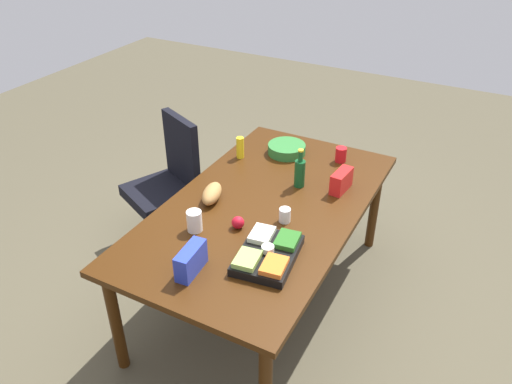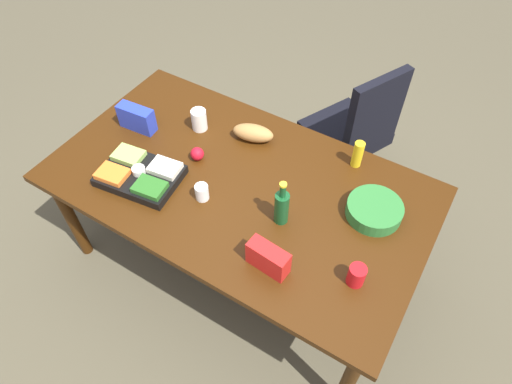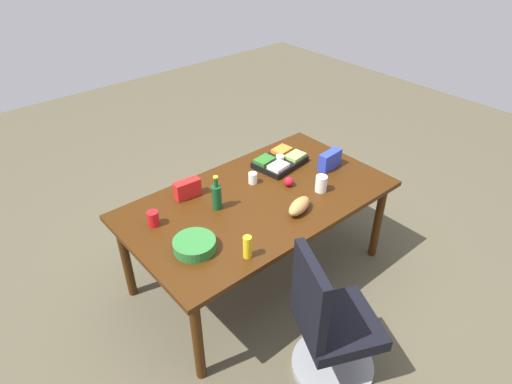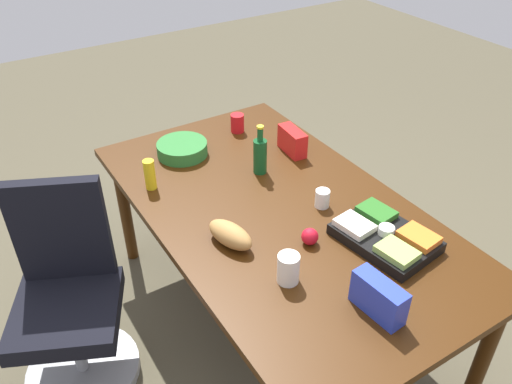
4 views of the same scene
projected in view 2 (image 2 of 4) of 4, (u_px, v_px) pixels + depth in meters
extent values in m
plane|color=brown|center=(242.00, 259.00, 3.02)|extent=(10.00, 10.00, 0.00)
cube|color=#391D07|center=(238.00, 184.00, 2.44)|extent=(2.05, 1.16, 0.04)
cylinder|color=#391D07|center=(71.00, 217.00, 2.78)|extent=(0.07, 0.07, 0.75)
cylinder|color=#391D07|center=(349.00, 380.00, 2.16)|extent=(0.07, 0.07, 0.75)
cylinder|color=#391D07|center=(170.00, 127.00, 3.32)|extent=(0.07, 0.07, 0.75)
cylinder|color=#391D07|center=(415.00, 236.00, 2.69)|extent=(0.07, 0.07, 0.75)
cylinder|color=gray|center=(336.00, 173.00, 3.49)|extent=(0.56, 0.56, 0.05)
cylinder|color=gray|center=(340.00, 152.00, 3.32)|extent=(0.06, 0.06, 0.40)
cube|color=black|center=(344.00, 132.00, 3.17)|extent=(0.64, 0.64, 0.09)
cube|color=black|center=(375.00, 114.00, 2.81)|extent=(0.24, 0.42, 0.54)
ellipsoid|color=#A9783F|center=(253.00, 133.00, 2.59)|extent=(0.26, 0.17, 0.10)
cylinder|color=#2B702F|center=(374.00, 210.00, 2.25)|extent=(0.34, 0.34, 0.07)
cylinder|color=white|center=(202.00, 192.00, 2.32)|extent=(0.08, 0.08, 0.09)
cylinder|color=#124A21|center=(282.00, 208.00, 2.19)|extent=(0.08, 0.08, 0.19)
cylinder|color=#124A21|center=(283.00, 191.00, 2.09)|extent=(0.03, 0.03, 0.07)
cylinder|color=gold|center=(283.00, 185.00, 2.05)|extent=(0.04, 0.04, 0.01)
cube|color=#273BB8|center=(137.00, 118.00, 2.64)|extent=(0.23, 0.10, 0.15)
cube|color=black|center=(140.00, 176.00, 2.41)|extent=(0.46, 0.35, 0.05)
cube|color=orange|center=(112.00, 174.00, 2.37)|extent=(0.17, 0.14, 0.03)
cube|color=#286420|center=(150.00, 187.00, 2.31)|extent=(0.17, 0.14, 0.03)
cube|color=#95BD57|center=(128.00, 155.00, 2.46)|extent=(0.17, 0.14, 0.03)
cube|color=silver|center=(165.00, 168.00, 2.40)|extent=(0.17, 0.14, 0.03)
cylinder|color=white|center=(139.00, 170.00, 2.38)|extent=(0.08, 0.08, 0.04)
cylinder|color=red|center=(356.00, 275.00, 1.99)|extent=(0.09, 0.09, 0.11)
cube|color=red|center=(268.00, 258.00, 2.03)|extent=(0.21, 0.10, 0.14)
cylinder|color=yellow|center=(358.00, 154.00, 2.44)|extent=(0.06, 0.06, 0.16)
cylinder|color=white|center=(199.00, 120.00, 2.65)|extent=(0.10, 0.10, 0.13)
sphere|color=red|center=(197.00, 154.00, 2.50)|extent=(0.08, 0.08, 0.08)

